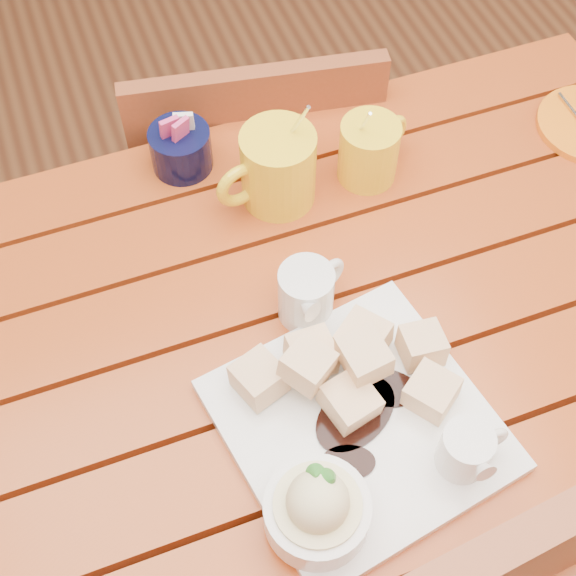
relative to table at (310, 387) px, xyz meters
name	(u,v)px	position (x,y,z in m)	size (l,w,h in m)	color
ground	(303,532)	(0.00, 0.00, -0.64)	(5.00, 5.00, 0.00)	#542A18
table	(310,387)	(0.00, 0.00, 0.00)	(1.20, 0.79, 0.75)	#9D3B14
dessert_plate	(352,436)	(-0.01, -0.14, 0.14)	(0.32, 0.32, 0.11)	white
coffee_mug_left	(276,168)	(0.04, 0.24, 0.17)	(0.14, 0.10, 0.17)	yellow
coffee_mug_right	(370,149)	(0.18, 0.23, 0.15)	(0.11, 0.08, 0.14)	yellow
cream_pitcher	(308,293)	(0.01, 0.05, 0.15)	(0.10, 0.09, 0.08)	white
sugar_caddy	(181,148)	(-0.06, 0.34, 0.14)	(0.09, 0.09, 0.09)	black
chair_far	(252,188)	(0.09, 0.50, -0.18)	(0.45, 0.45, 0.83)	brown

